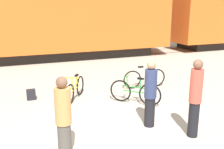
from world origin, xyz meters
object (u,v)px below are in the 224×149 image
Objects in this scene: person_in_tan at (63,119)px; bicycle_silver at (145,78)px; bicycle_yellow at (75,89)px; bicycle_green at (135,92)px; person_in_red at (195,98)px; person_in_navy at (150,94)px; freight_train at (52,8)px; backpack at (31,95)px.

bicycle_silver is at bearing -90.31° from person_in_tan.
bicycle_green is at bearing -32.18° from bicycle_yellow.
person_in_red reaches higher than bicycle_silver.
person_in_red is (0.68, -0.84, 0.08)m from person_in_navy.
freight_train is 7.57m from bicycle_yellow.
bicycle_yellow is 3.99m from person_in_red.
person_in_red is (1.97, -3.42, 0.60)m from bicycle_yellow.
person_in_tan is (-1.46, -10.43, -1.98)m from freight_train.
person_in_tan is at bearing -106.69° from bicycle_yellow.
person_in_red reaches higher than bicycle_green.
bicycle_silver is at bearing -161.28° from person_in_red.
person_in_red is at bearing -49.64° from backpack.
bicycle_silver is 1.35× the size of bicycle_green.
bicycle_silver is (2.23, -6.79, -2.48)m from freight_train.
bicycle_green is 3.51m from person_in_tan.
freight_train is at bearing 86.22° from bicycle_yellow.
person_in_tan is at bearing -84.53° from backpack.
person_in_navy is 4.98× the size of backpack.
person_in_navy is 4.12m from backpack.
person_in_red is (1.50, -10.55, -1.90)m from freight_train.
bicycle_green is (-1.06, -1.37, 0.01)m from bicycle_silver.
person_in_red reaches higher than bicycle_yellow.
person_in_navy is at bearing -85.14° from freight_train.
backpack is at bearing 177.83° from bicycle_silver.
bicycle_yellow is 2.93m from person_in_navy.
backpack is (-0.36, 3.80, -0.69)m from person_in_tan.
person_in_red is 2.97m from person_in_tan.
freight_train is at bearing -52.93° from person_in_tan.
person_in_navy is at bearing -115.63° from bicycle_silver.
person_in_red reaches higher than person_in_tan.
person_in_navy reaches higher than backpack.
person_in_tan is at bearing -160.45° from person_in_navy.
bicycle_green is 3.59× the size of backpack.
bicycle_silver is at bearing -71.85° from freight_train.
person_in_tan is at bearing -97.97° from freight_train.
person_in_red is at bearing -81.95° from bicycle_green.
person_in_red is (-0.72, -3.76, 0.58)m from bicycle_silver.
bicycle_green is at bearing -127.75° from bicycle_silver.
backpack is at bearing 152.99° from bicycle_green.
backpack is at bearing -110.04° from person_in_red.
bicycle_yellow is 0.76× the size of person_in_red.
bicycle_yellow is at bearing -61.65° from person_in_tan.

